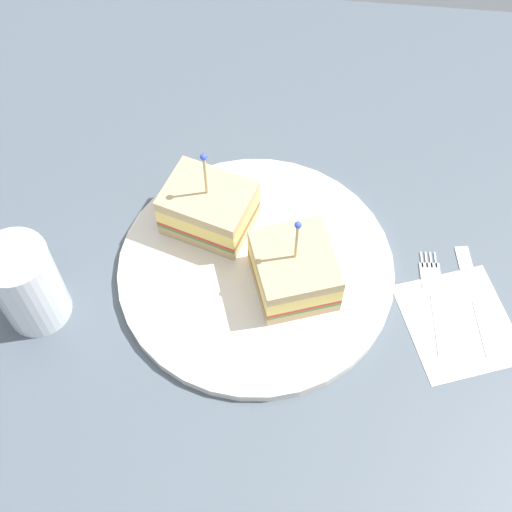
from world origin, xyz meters
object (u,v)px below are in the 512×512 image
Objects in this scene: plate at (256,269)px; sandwich_half_front at (294,270)px; knife at (473,292)px; napkin at (458,323)px; fork at (433,290)px; drink_glass at (28,287)px; sandwich_half_back at (209,208)px.

plate is 5.56cm from sandwich_half_front.
plate is at bearing 89.66° from knife.
plate is 21.93cm from napkin.
plate is at bearing 88.98° from fork.
napkin is 0.93× the size of fork.
plate is 23.48cm from drink_glass.
plate is 2.63× the size of sandwich_half_front.
drink_glass is at bearing 98.60° from knife.
fork is (3.62, 2.59, 0.10)cm from napkin.
napkin is (-9.00, -27.26, -3.92)cm from sandwich_half_back.
napkin is at bearing -144.40° from fork.
drink_glass reaches higher than plate.
drink_glass is (-6.98, 22.04, 4.10)cm from plate.
fork is at bearing 92.69° from knife.
plate reaches higher than napkin.
napkin is 4.45cm from fork.
drink_glass is 43.95cm from napkin.
sandwich_half_front is 11.93cm from sandwich_half_back.
knife is at bearing -23.46° from napkin.
knife is at bearing -87.31° from fork.
sandwich_half_back reaches higher than drink_glass.
knife is (-5.19, -28.92, -3.82)cm from sandwich_half_back.
fork is (6.65, -41.01, -4.53)cm from drink_glass.
drink_glass is 0.79× the size of knife.
sandwich_half_front is 0.96× the size of napkin.
sandwich_half_front is at bearing 82.81° from napkin.
sandwich_half_back reaches higher than knife.
sandwich_half_front is at bearing 95.43° from fork.
plate is at bearing -131.52° from sandwich_half_back.
knife is (0.20, -4.25, 0.00)cm from fork.
knife is at bearing -100.17° from sandwich_half_back.
knife is at bearing -81.40° from drink_glass.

